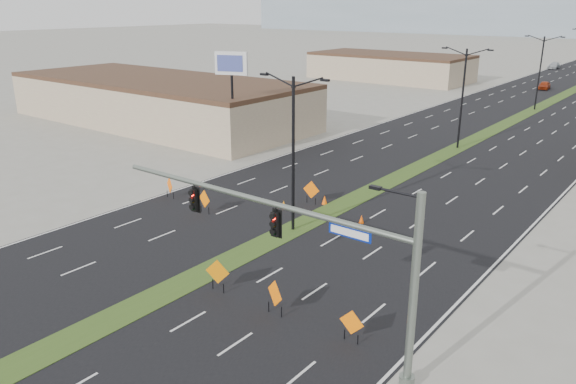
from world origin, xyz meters
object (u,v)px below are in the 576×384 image
Objects in this scene: construction_sign_1 at (205,200)px; streetlight_1 at (462,96)px; signal_mast at (311,244)px; cone_0 at (284,205)px; streetlight_2 at (540,71)px; car_left at (544,85)px; streetlight_0 at (293,150)px; pole_sign_west at (231,71)px; cone_3 at (325,200)px; construction_sign_2 at (311,190)px; cone_2 at (361,219)px; construction_sign_4 at (275,295)px; cone_1 at (336,222)px; construction_sign_5 at (352,324)px; car_far at (554,66)px; construction_sign_0 at (170,186)px; construction_sign_3 at (218,273)px.

streetlight_1 is at bearing 88.54° from construction_sign_1.
cone_0 is at bearing 132.07° from signal_mast.
car_left is (-4.33, 21.70, -4.73)m from streetlight_2.
pole_sign_west is at bearing 144.03° from streetlight_0.
construction_sign_1 is at bearing -129.68° from cone_3.
cone_2 is at bearing -19.22° from construction_sign_2.
car_left is 2.23× the size of construction_sign_4.
construction_sign_2 is at bearing 143.11° from construction_sign_4.
streetlight_0 reaches higher than construction_sign_2.
streetlight_0 is 18.93× the size of cone_1.
streetlight_1 reaches higher than construction_sign_1.
streetlight_2 is 5.78× the size of construction_sign_1.
signal_mast is 17.99m from construction_sign_1.
construction_sign_5 is (1.33, 1.29, -3.87)m from signal_mast.
streetlight_2 reaches higher than cone_2.
construction_sign_1 is at bearing -156.98° from cone_1.
streetlight_2 is 22.63m from car_left.
car_far is 111.22m from cone_0.
construction_sign_4 is at bearing -81.94° from car_far.
cone_1 is at bearing -40.31° from construction_sign_2.
signal_mast is 4.02× the size of car_left.
streetlight_2 is 54.00m from cone_1.
cone_3 is at bearing 102.15° from streetlight_0.
construction_sign_5 is (4.08, 0.28, -0.15)m from construction_sign_4.
signal_mast is 1.64× the size of pole_sign_west.
streetlight_2 is at bearing 94.79° from construction_sign_1.
streetlight_0 is 6.07× the size of construction_sign_0.
construction_sign_3 is at bearing -91.10° from car_left.
pole_sign_west reaches higher than car_far.
streetlight_2 is at bearing 49.04° from pole_sign_west.
construction_sign_4 reaches higher than car_left.
cone_2 is 0.06× the size of pole_sign_west.
car_far is 123.84m from construction_sign_4.
construction_sign_4 reaches higher than cone_0.
construction_sign_3 is (2.00, -37.00, -4.37)m from streetlight_1.
streetlight_2 is 58.00m from construction_sign_0.
streetlight_1 is 31.18m from construction_sign_0.
car_far is at bearing 114.54° from construction_sign_0.
construction_sign_3 is 2.97× the size of cone_2.
construction_sign_4 is 3.04× the size of cone_2.
construction_sign_1 is 0.97× the size of construction_sign_3.
streetlight_2 is at bearing -78.68° from car_far.
streetlight_1 is 37.70m from construction_sign_4.
construction_sign_3 reaches higher than cone_1.
construction_sign_0 reaches higher than car_far.
cone_2 is at bearing 54.20° from cone_1.
streetlight_2 is at bearing 73.49° from construction_sign_3.
streetlight_1 is at bearing -90.00° from streetlight_2.
cone_3 is (-3.16, 14.38, -0.71)m from construction_sign_3.
streetlight_1 is 23.65m from construction_sign_2.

